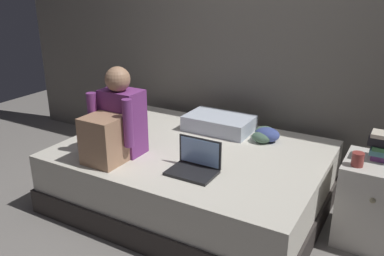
{
  "coord_description": "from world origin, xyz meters",
  "views": [
    {
      "loc": [
        1.21,
        -2.17,
        1.7
      ],
      "look_at": [
        -0.1,
        0.1,
        0.72
      ],
      "focal_mm": 37.58,
      "sensor_mm": 36.0,
      "label": 1
    }
  ],
  "objects_px": {
    "laptop": "(195,164)",
    "pillow": "(219,123)",
    "mug": "(358,159)",
    "nightstand": "(374,202)",
    "bed": "(193,176)",
    "person_sitting": "(115,124)",
    "clothes_pile": "(265,134)"
  },
  "relations": [
    {
      "from": "mug",
      "to": "clothes_pile",
      "type": "relative_size",
      "value": 0.36
    },
    {
      "from": "pillow",
      "to": "mug",
      "type": "bearing_deg",
      "value": -18.9
    },
    {
      "from": "bed",
      "to": "pillow",
      "type": "xyz_separation_m",
      "value": [
        -0.0,
        0.45,
        0.3
      ]
    },
    {
      "from": "nightstand",
      "to": "person_sitting",
      "type": "bearing_deg",
      "value": -161.56
    },
    {
      "from": "bed",
      "to": "nightstand",
      "type": "bearing_deg",
      "value": 7.42
    },
    {
      "from": "clothes_pile",
      "to": "person_sitting",
      "type": "bearing_deg",
      "value": -135.21
    },
    {
      "from": "person_sitting",
      "to": "mug",
      "type": "bearing_deg",
      "value": 15.92
    },
    {
      "from": "bed",
      "to": "laptop",
      "type": "height_order",
      "value": "laptop"
    },
    {
      "from": "bed",
      "to": "mug",
      "type": "height_order",
      "value": "mug"
    },
    {
      "from": "bed",
      "to": "person_sitting",
      "type": "height_order",
      "value": "person_sitting"
    },
    {
      "from": "mug",
      "to": "clothes_pile",
      "type": "bearing_deg",
      "value": 152.96
    },
    {
      "from": "bed",
      "to": "pillow",
      "type": "bearing_deg",
      "value": 90.03
    },
    {
      "from": "pillow",
      "to": "bed",
      "type": "bearing_deg",
      "value": -89.97
    },
    {
      "from": "person_sitting",
      "to": "laptop",
      "type": "height_order",
      "value": "person_sitting"
    },
    {
      "from": "laptop",
      "to": "pillow",
      "type": "relative_size",
      "value": 0.57
    },
    {
      "from": "laptop",
      "to": "pillow",
      "type": "xyz_separation_m",
      "value": [
        -0.21,
        0.79,
        0.01
      ]
    },
    {
      "from": "nightstand",
      "to": "mug",
      "type": "xyz_separation_m",
      "value": [
        -0.13,
        -0.12,
        0.34
      ]
    },
    {
      "from": "person_sitting",
      "to": "laptop",
      "type": "relative_size",
      "value": 2.05
    },
    {
      "from": "person_sitting",
      "to": "clothes_pile",
      "type": "distance_m",
      "value": 1.2
    },
    {
      "from": "nightstand",
      "to": "bed",
      "type": "bearing_deg",
      "value": -172.58
    },
    {
      "from": "mug",
      "to": "person_sitting",
      "type": "bearing_deg",
      "value": -164.08
    },
    {
      "from": "mug",
      "to": "laptop",
      "type": "bearing_deg",
      "value": -157.88
    },
    {
      "from": "person_sitting",
      "to": "nightstand",
      "type": "bearing_deg",
      "value": 18.44
    },
    {
      "from": "pillow",
      "to": "mug",
      "type": "xyz_separation_m",
      "value": [
        1.17,
        -0.4,
        0.09
      ]
    },
    {
      "from": "mug",
      "to": "pillow",
      "type": "bearing_deg",
      "value": 161.1
    },
    {
      "from": "pillow",
      "to": "clothes_pile",
      "type": "bearing_deg",
      "value": -2.69
    },
    {
      "from": "person_sitting",
      "to": "clothes_pile",
      "type": "relative_size",
      "value": 2.61
    },
    {
      "from": "bed",
      "to": "nightstand",
      "type": "xyz_separation_m",
      "value": [
        1.3,
        0.17,
        0.06
      ]
    },
    {
      "from": "clothes_pile",
      "to": "pillow",
      "type": "bearing_deg",
      "value": 177.31
    },
    {
      "from": "nightstand",
      "to": "mug",
      "type": "distance_m",
      "value": 0.38
    },
    {
      "from": "pillow",
      "to": "laptop",
      "type": "bearing_deg",
      "value": -75.15
    },
    {
      "from": "nightstand",
      "to": "pillow",
      "type": "height_order",
      "value": "pillow"
    }
  ]
}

